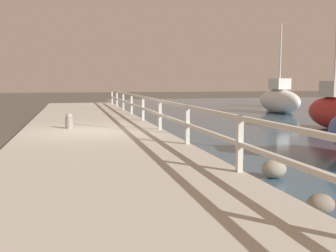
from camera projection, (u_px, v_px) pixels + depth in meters
ground_plane at (93, 140)px, 12.74m from camera, size 120.00×120.00×0.00m
dock_walkway at (93, 136)px, 12.73m from camera, size 4.63×36.00×0.28m
railing at (160, 109)px, 13.15m from camera, size 0.10×32.50×1.01m
boulder_far_strip at (321, 204)px, 5.55m from camera, size 0.40×0.36×0.30m
boulder_water_edge at (274, 169)px, 7.66m from camera, size 0.48×0.44×0.36m
mooring_bollard at (69, 121)px, 13.50m from camera, size 0.26×0.26×0.52m
sailboat_black at (279, 96)px, 29.47m from camera, size 1.60×3.28×6.16m
sailboat_white at (279, 100)px, 23.62m from camera, size 1.42×4.05×4.93m
sailboat_red at (333, 109)px, 15.60m from camera, size 1.07×3.06×8.19m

